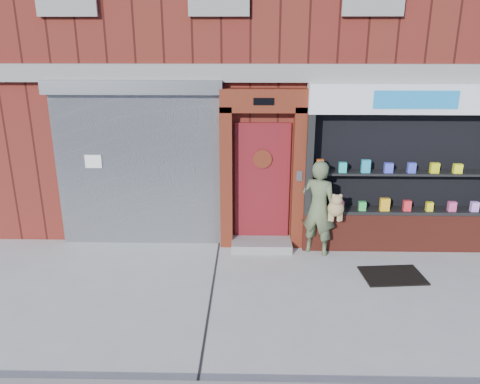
{
  "coord_description": "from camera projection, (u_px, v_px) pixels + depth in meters",
  "views": [
    {
      "loc": [
        -0.97,
        -6.23,
        3.71
      ],
      "look_at": [
        -1.13,
        1.0,
        1.33
      ],
      "focal_mm": 35.0,
      "sensor_mm": 36.0,
      "label": 1
    }
  ],
  "objects": [
    {
      "name": "pharmacy_bay",
      "position": [
        403.0,
        176.0,
        8.31
      ],
      "size": [
        3.5,
        0.41,
        3.0
      ],
      "color": "maroon",
      "rests_on": "ground"
    },
    {
      "name": "ground",
      "position": [
        314.0,
        297.0,
        7.05
      ],
      "size": [
        80.0,
        80.0,
        0.0
      ],
      "primitive_type": "plane",
      "color": "#9E9E99",
      "rests_on": "ground"
    },
    {
      "name": "woman",
      "position": [
        320.0,
        208.0,
        8.24
      ],
      "size": [
        0.79,
        0.65,
        1.73
      ],
      "color": "#52603F",
      "rests_on": "ground"
    },
    {
      "name": "shutter_bay",
      "position": [
        138.0,
        155.0,
        8.41
      ],
      "size": [
        3.1,
        0.3,
        3.04
      ],
      "color": "gray",
      "rests_on": "ground"
    },
    {
      "name": "doormat",
      "position": [
        392.0,
        276.0,
        7.66
      ],
      "size": [
        1.03,
        0.77,
        0.02
      ],
      "primitive_type": "cube",
      "rotation": [
        0.0,
        0.0,
        0.09
      ],
      "color": "black",
      "rests_on": "ground"
    },
    {
      "name": "red_door_bay",
      "position": [
        262.0,
        170.0,
        8.38
      ],
      "size": [
        1.52,
        0.58,
        2.9
      ],
      "color": "#5C1E0F",
      "rests_on": "ground"
    },
    {
      "name": "building",
      "position": [
        290.0,
        26.0,
        11.49
      ],
      "size": [
        12.0,
        8.16,
        8.0
      ],
      "color": "maroon",
      "rests_on": "ground"
    }
  ]
}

